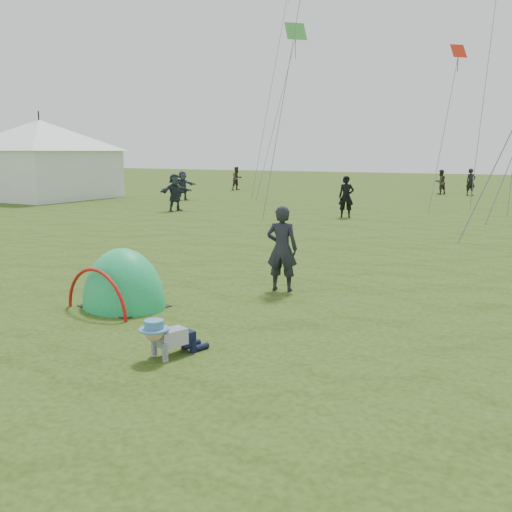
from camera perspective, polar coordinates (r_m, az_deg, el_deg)
The scene contains 14 objects.
ground at distance 8.10m, azimuth -5.81°, elevation -9.62°, with size 140.00×140.00×0.00m, color #243A0F.
crawling_toddler at distance 7.94m, azimuth -8.82°, elevation -7.95°, with size 0.52×0.74×0.57m, color black, non-canonical shape.
popup_tent at distance 10.65m, azimuth -13.03°, elevation -4.93°, with size 1.65×1.36×2.14m, color #0BA349.
standing_adult at distance 11.39m, azimuth 2.61°, elevation 0.74°, with size 0.63×0.41×1.72m, color black.
event_marquee at distance 36.79m, azimuth -20.68°, elevation 9.29°, with size 7.23×7.23×4.97m, color white, non-canonical shape.
crowd_person_0 at distance 39.38m, azimuth 20.68°, elevation 6.94°, with size 0.62×0.41×1.71m, color black.
crowd_person_1 at distance 39.81m, azimuth 17.97°, elevation 7.06°, with size 0.78×0.61×1.61m, color #3A3228.
crowd_person_5 at distance 33.27m, azimuth -7.34°, elevation 6.98°, with size 1.56×0.50×1.68m, color #31384A.
crowd_person_6 at distance 24.63m, azimuth 9.01°, elevation 5.87°, with size 0.64×0.42×1.77m, color black.
crowd_person_7 at distance 42.09m, azimuth -1.91°, elevation 7.76°, with size 0.82×0.64×1.69m, color #40342D.
crowd_person_8 at distance 33.60m, azimuth -21.70°, elevation 6.44°, with size 1.03×0.43×1.76m, color #243241.
crowd_person_11 at distance 27.33m, azimuth -8.12°, elevation 6.32°, with size 1.63×0.52×1.76m, color #243138.
diamond_kite_3 at distance 36.70m, azimuth 4.00°, elevation 21.52°, with size 1.26×1.26×0.00m, color green.
diamond_kite_6 at distance 32.36m, azimuth 19.60°, elevation 18.76°, with size 0.80×0.80×0.00m, color red.
Camera 1 is at (4.36, -6.25, 2.76)m, focal length 40.00 mm.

